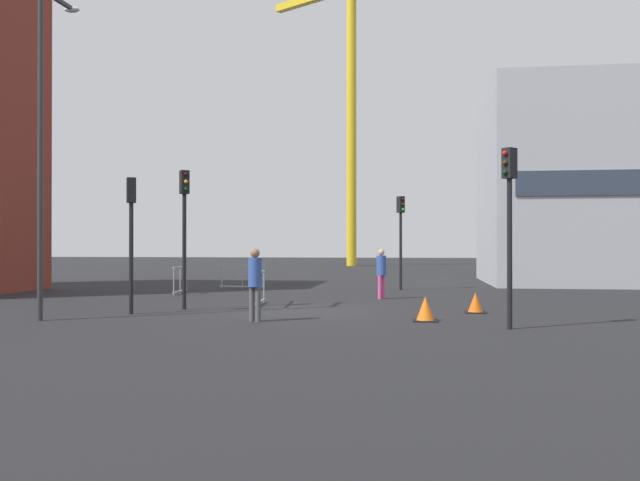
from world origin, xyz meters
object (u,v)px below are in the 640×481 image
(streetlamp_tall, at_px, (45,128))
(traffic_light_near, at_px, (184,216))
(pedestrian_walking, at_px, (381,270))
(construction_crane, at_px, (350,85))
(traffic_light_corner, at_px, (131,222))
(pedestrian_waiting, at_px, (255,279))
(traffic_cone_on_verge, at_px, (475,303))
(traffic_light_median, at_px, (401,227))
(traffic_cone_striped, at_px, (425,310))
(traffic_light_island, at_px, (509,208))

(streetlamp_tall, bearing_deg, traffic_light_near, 50.33)
(pedestrian_walking, bearing_deg, construction_crane, 96.82)
(traffic_light_near, bearing_deg, traffic_light_corner, -124.91)
(pedestrian_waiting, relative_size, traffic_cone_on_verge, 3.15)
(traffic_light_near, bearing_deg, traffic_cone_on_verge, 0.79)
(streetlamp_tall, distance_m, traffic_cone_on_verge, 12.55)
(streetlamp_tall, bearing_deg, pedestrian_walking, 43.42)
(construction_crane, xyz_separation_m, pedestrian_waiting, (1.56, -44.40, -15.38))
(streetlamp_tall, distance_m, traffic_light_corner, 3.34)
(traffic_light_median, height_order, pedestrian_waiting, traffic_light_median)
(pedestrian_walking, height_order, traffic_cone_on_verge, pedestrian_walking)
(traffic_cone_striped, bearing_deg, pedestrian_waiting, -171.41)
(traffic_light_island, distance_m, traffic_cone_striped, 3.40)
(streetlamp_tall, bearing_deg, traffic_cone_striped, 5.94)
(traffic_light_median, height_order, traffic_cone_on_verge, traffic_light_median)
(traffic_light_median, xyz_separation_m, traffic_light_corner, (-7.32, -11.07, -0.12))
(traffic_light_near, relative_size, traffic_cone_striped, 6.60)
(traffic_light_median, distance_m, pedestrian_walking, 5.22)
(streetlamp_tall, relative_size, traffic_light_near, 2.06)
(pedestrian_walking, xyz_separation_m, traffic_cone_on_verge, (2.86, -4.56, -0.77))
(pedestrian_waiting, xyz_separation_m, traffic_cone_striped, (4.25, 0.64, -0.79))
(traffic_light_median, bearing_deg, traffic_cone_striped, -86.20)
(traffic_light_corner, bearing_deg, traffic_light_island, -11.69)
(traffic_light_near, height_order, pedestrian_waiting, traffic_light_near)
(traffic_light_island, height_order, traffic_light_near, traffic_light_near)
(construction_crane, relative_size, pedestrian_walking, 14.60)
(streetlamp_tall, height_order, pedestrian_walking, streetlamp_tall)
(traffic_cone_on_verge, bearing_deg, traffic_light_island, -83.43)
(traffic_cone_on_verge, relative_size, traffic_cone_striped, 0.93)
(streetlamp_tall, bearing_deg, construction_crane, 85.02)
(traffic_light_median, relative_size, traffic_cone_striped, 6.35)
(streetlamp_tall, bearing_deg, traffic_light_corner, 46.69)
(traffic_light_island, bearing_deg, pedestrian_waiting, 173.26)
(traffic_light_near, bearing_deg, pedestrian_waiting, -45.01)
(pedestrian_waiting, bearing_deg, streetlamp_tall, -176.14)
(traffic_cone_striped, bearing_deg, traffic_light_near, 162.90)
(construction_crane, height_order, traffic_cone_on_verge, construction_crane)
(streetlamp_tall, height_order, traffic_light_corner, streetlamp_tall)
(pedestrian_waiting, bearing_deg, pedestrian_walking, 69.17)
(traffic_light_near, distance_m, pedestrian_walking, 7.56)
(traffic_light_island, xyz_separation_m, pedestrian_waiting, (-6.13, 0.72, -1.70))
(traffic_light_near, relative_size, traffic_light_corner, 1.09)
(streetlamp_tall, distance_m, traffic_light_median, 15.76)
(traffic_light_median, relative_size, pedestrian_walking, 2.25)
(streetlamp_tall, xyz_separation_m, traffic_light_island, (11.59, -0.36, -2.16))
(construction_crane, height_order, traffic_light_median, construction_crane)
(traffic_light_near, xyz_separation_m, traffic_cone_striped, (7.07, -2.18, -2.49))
(traffic_cone_striped, bearing_deg, pedestrian_walking, 101.56)
(construction_crane, bearing_deg, traffic_light_near, -91.73)
(traffic_light_near, bearing_deg, pedestrian_walking, 39.53)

